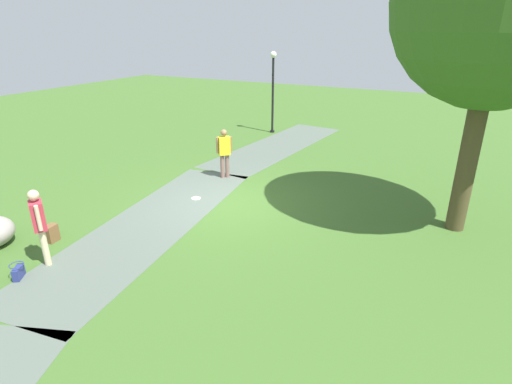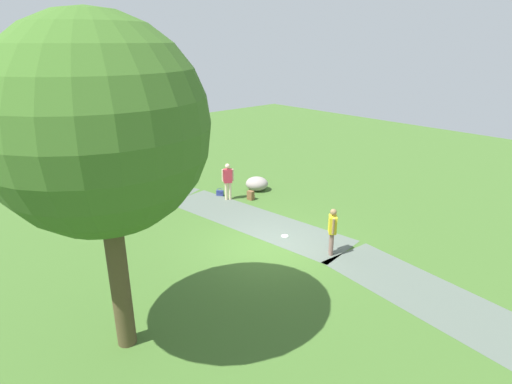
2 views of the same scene
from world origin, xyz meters
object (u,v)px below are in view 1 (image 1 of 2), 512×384
object	(u,v)px
backpack_by_boulder	(51,234)
lamp_post	(273,84)
large_shade_tree	(501,3)
frisbee_on_grass	(196,198)
woman_with_handbag	(39,222)
handbag_on_grass	(18,272)
man_near_boulder	(224,150)

from	to	relation	value
backpack_by_boulder	lamp_post	bearing A→B (deg)	179.28
large_shade_tree	lamp_post	bearing A→B (deg)	-129.98
frisbee_on_grass	lamp_post	bearing A→B (deg)	-170.44
woman_with_handbag	handbag_on_grass	distance (m)	1.02
woman_with_handbag	backpack_by_boulder	bearing A→B (deg)	-132.68
lamp_post	frisbee_on_grass	xyz separation A→B (m)	(8.12, 1.37, -2.20)
handbag_on_grass	frisbee_on_grass	distance (m)	4.91
large_shade_tree	frisbee_on_grass	world-z (taller)	large_shade_tree
large_shade_tree	frisbee_on_grass	size ratio (longest dim) A/B	27.65
lamp_post	man_near_boulder	bearing A→B (deg)	10.84
large_shade_tree	backpack_by_boulder	size ratio (longest dim) A/B	17.90
man_near_boulder	handbag_on_grass	world-z (taller)	man_near_boulder
backpack_by_boulder	frisbee_on_grass	size ratio (longest dim) A/B	1.54
lamp_post	man_near_boulder	distance (m)	6.45
large_shade_tree	man_near_boulder	world-z (taller)	large_shade_tree
lamp_post	backpack_by_boulder	xyz separation A→B (m)	(11.66, -0.15, -2.01)
woman_with_handbag	handbag_on_grass	world-z (taller)	woman_with_handbag
large_shade_tree	man_near_boulder	bearing A→B (deg)	-94.46
large_shade_tree	backpack_by_boulder	distance (m)	10.69
frisbee_on_grass	large_shade_tree	bearing A→B (deg)	101.67
man_near_boulder	backpack_by_boulder	bearing A→B (deg)	-13.75
large_shade_tree	lamp_post	xyz separation A→B (m)	(-6.74, -8.04, -2.80)
frisbee_on_grass	man_near_boulder	bearing A→B (deg)	-174.66
large_shade_tree	man_near_boulder	distance (m)	8.00
woman_with_handbag	backpack_by_boulder	world-z (taller)	woman_with_handbag
lamp_post	man_near_boulder	xyz separation A→B (m)	(6.21, 1.19, -1.29)
backpack_by_boulder	handbag_on_grass	bearing A→B (deg)	28.59
woman_with_handbag	man_near_boulder	distance (m)	6.16
handbag_on_grass	backpack_by_boulder	distance (m)	1.48
lamp_post	handbag_on_grass	bearing A→B (deg)	2.47
man_near_boulder	frisbee_on_grass	distance (m)	2.12
backpack_by_boulder	frisbee_on_grass	xyz separation A→B (m)	(-3.54, 1.51, -0.18)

